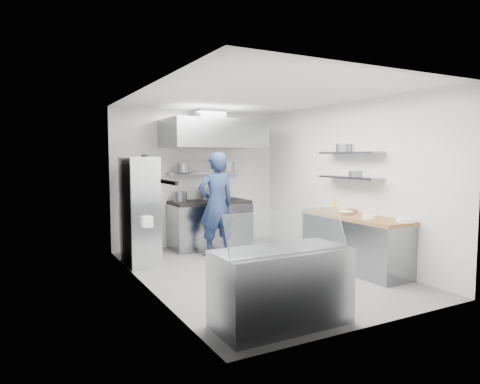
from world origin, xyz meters
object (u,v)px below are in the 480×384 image
display_case (281,287)px  chef (216,204)px  wire_rack (139,211)px  gas_range (210,225)px

display_case → chef: bearing=77.0°
wire_rack → gas_range: bearing=23.1°
chef → display_case: chef is taller
chef → wire_rack: size_ratio=1.05×
gas_range → wire_rack: 1.83m
gas_range → display_case: 4.22m
wire_rack → display_case: (0.65, -3.41, -0.50)m
gas_range → wire_rack: (-1.63, -0.69, 0.48)m
wire_rack → display_case: 3.50m
wire_rack → display_case: size_ratio=1.23×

